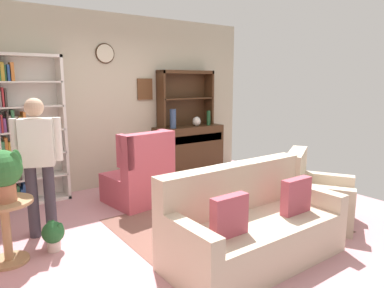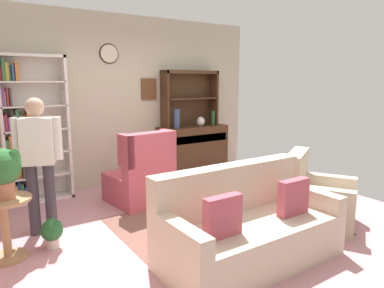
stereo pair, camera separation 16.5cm
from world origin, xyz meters
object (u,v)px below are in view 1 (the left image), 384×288
object	(u,v)px
couch_floral	(251,228)
armchair_floral	(316,199)
bookshelf	(25,133)
sideboard	(189,148)
sideboard_hutch	(185,91)
vase_round	(197,121)
person_reading	(38,158)
plant_stand	(6,225)
wingback_chair	(140,178)
bottle_wine	(209,118)
vase_tall	(173,119)
potted_plant_small	(54,234)
potted_plant_large	(3,172)

from	to	relation	value
couch_floral	armchair_floral	world-z (taller)	couch_floral
bookshelf	couch_floral	size ratio (longest dim) A/B	1.16
sideboard	sideboard_hutch	bearing A→B (deg)	90.00
bookshelf	vase_round	xyz separation A→B (m)	(2.86, -0.15, -0.01)
person_reading	bookshelf	bearing A→B (deg)	84.88
bookshelf	person_reading	distance (m)	1.27
sideboard	person_reading	size ratio (longest dim) A/B	0.83
plant_stand	wingback_chair	bearing A→B (deg)	22.03
sideboard_hutch	bottle_wine	bearing A→B (deg)	-26.96
armchair_floral	sideboard_hutch	bearing A→B (deg)	90.34
couch_floral	armchair_floral	size ratio (longest dim) A/B	1.71
wingback_chair	vase_tall	bearing A→B (deg)	36.76
vase_round	wingback_chair	xyz separation A→B (m)	(-1.58, -0.80, -0.62)
sideboard_hutch	plant_stand	world-z (taller)	sideboard_hutch
vase_tall	vase_round	bearing A→B (deg)	1.49
vase_tall	vase_round	size ratio (longest dim) A/B	1.96
bookshelf	sideboard_hutch	world-z (taller)	bookshelf
sideboard	potted_plant_small	size ratio (longest dim) A/B	4.15
bookshelf	couch_floral	distance (m)	3.39
vase_tall	bottle_wine	xyz separation A→B (m)	(0.78, -0.01, -0.03)
sideboard	vase_tall	size ratio (longest dim) A/B	3.90
sideboard	potted_plant_large	world-z (taller)	potted_plant_large
bookshelf	sideboard	xyz separation A→B (m)	(2.73, -0.08, -0.51)
bottle_wine	couch_floral	xyz separation A→B (m)	(-1.68, -2.81, -0.74)
vase_round	bookshelf	bearing A→B (deg)	176.97
potted_plant_small	sideboard	bearing A→B (deg)	29.60
sideboard_hutch	vase_round	size ratio (longest dim) A/B	6.47
bookshelf	potted_plant_large	distance (m)	1.79
vase_round	plant_stand	distance (m)	3.77
potted_plant_small	armchair_floral	bearing A→B (deg)	-21.17
bottle_wine	person_reading	xyz separation A→B (m)	(-3.23, -1.09, -0.15)
bottle_wine	potted_plant_small	distance (m)	3.67
bookshelf	vase_tall	bearing A→B (deg)	-4.03
sideboard	wingback_chair	size ratio (longest dim) A/B	1.24
vase_round	armchair_floral	xyz separation A→B (m)	(-0.11, -2.65, -0.72)
sideboard_hutch	vase_tall	distance (m)	0.64
sideboard	potted_plant_large	distance (m)	3.65
bottle_wine	armchair_floral	bearing A→B (deg)	-98.08
sideboard	bottle_wine	distance (m)	0.68
bookshelf	wingback_chair	xyz separation A→B (m)	(1.28, -0.96, -0.64)
potted_plant_small	plant_stand	bearing A→B (deg)	178.87
potted_plant_large	person_reading	world-z (taller)	person_reading
armchair_floral	potted_plant_small	size ratio (longest dim) A/B	3.37
bottle_wine	vase_round	bearing A→B (deg)	175.05
sideboard_hutch	person_reading	size ratio (longest dim) A/B	0.71
armchair_floral	potted_plant_large	world-z (taller)	potted_plant_large
bottle_wine	wingback_chair	bearing A→B (deg)	-156.97
sideboard_hutch	potted_plant_large	world-z (taller)	sideboard_hutch
plant_stand	potted_plant_large	xyz separation A→B (m)	(0.02, -0.02, 0.53)
bottle_wine	couch_floral	bearing A→B (deg)	-120.82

